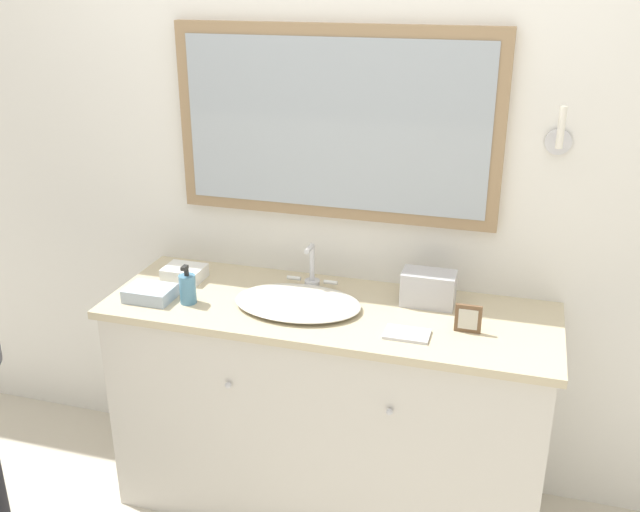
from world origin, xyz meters
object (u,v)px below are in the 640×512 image
sink_basin (298,301)px  appliance_box (428,289)px  soap_bottle (188,288)px  picture_frame (468,319)px

sink_basin → appliance_box: sink_basin is taller
soap_bottle → appliance_box: soap_bottle is taller
soap_bottle → picture_frame: bearing=3.3°
picture_frame → soap_bottle: bearing=-176.7°
sink_basin → soap_bottle: sink_basin is taller
sink_basin → soap_bottle: bearing=-167.6°
appliance_box → picture_frame: size_ratio=1.94×
sink_basin → picture_frame: (0.62, -0.03, 0.03)m
sink_basin → picture_frame: bearing=-2.8°
sink_basin → appliance_box: size_ratio=2.43×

